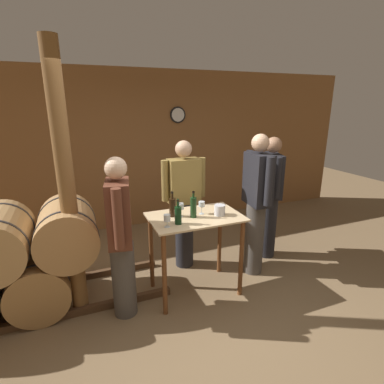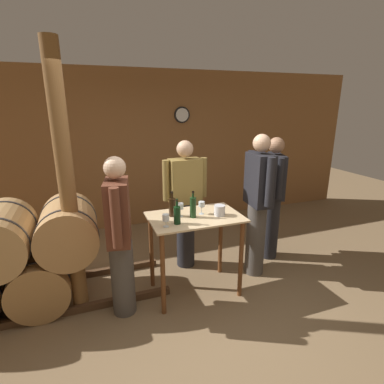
{
  "view_description": "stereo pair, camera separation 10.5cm",
  "coord_description": "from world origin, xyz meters",
  "px_view_note": "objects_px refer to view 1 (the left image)",
  "views": [
    {
      "loc": [
        -1.11,
        -2.33,
        2.14
      ],
      "look_at": [
        0.07,
        0.63,
        1.19
      ],
      "focal_mm": 28.0,
      "sensor_mm": 36.0,
      "label": 1
    },
    {
      "loc": [
        -1.01,
        -2.36,
        2.14
      ],
      "look_at": [
        0.07,
        0.63,
        1.19
      ],
      "focal_mm": 28.0,
      "sensor_mm": 36.0,
      "label": 2
    }
  ],
  "objects_px": {
    "person_visitor_bearded": "(256,202)",
    "person_visitor_near_door": "(270,196)",
    "wine_glass_near_left": "(167,218)",
    "wooden_post": "(67,189)",
    "wine_bottle_left": "(172,207)",
    "wine_bottle_far_left": "(178,215)",
    "ice_bucket": "(220,210)",
    "wine_glass_near_center": "(181,207)",
    "wine_glass_near_right": "(202,205)",
    "person_host": "(121,236)",
    "wine_bottle_center": "(193,207)",
    "person_visitor_with_scarf": "(184,202)"
  },
  "relations": [
    {
      "from": "wooden_post",
      "to": "ice_bucket",
      "type": "height_order",
      "value": "wooden_post"
    },
    {
      "from": "person_host",
      "to": "person_visitor_near_door",
      "type": "bearing_deg",
      "value": 13.55
    },
    {
      "from": "person_host",
      "to": "person_visitor_with_scarf",
      "type": "height_order",
      "value": "person_visitor_with_scarf"
    },
    {
      "from": "ice_bucket",
      "to": "wine_glass_near_right",
      "type": "bearing_deg",
      "value": 148.55
    },
    {
      "from": "ice_bucket",
      "to": "wine_bottle_far_left",
      "type": "bearing_deg",
      "value": -171.94
    },
    {
      "from": "wooden_post",
      "to": "person_visitor_bearded",
      "type": "height_order",
      "value": "wooden_post"
    },
    {
      "from": "wine_bottle_left",
      "to": "wine_glass_near_left",
      "type": "xyz_separation_m",
      "value": [
        -0.14,
        -0.26,
        -0.02
      ]
    },
    {
      "from": "wooden_post",
      "to": "wine_glass_near_center",
      "type": "xyz_separation_m",
      "value": [
        1.12,
        -0.1,
        -0.29
      ]
    },
    {
      "from": "wine_glass_near_center",
      "to": "ice_bucket",
      "type": "bearing_deg",
      "value": -15.14
    },
    {
      "from": "person_visitor_bearded",
      "to": "wooden_post",
      "type": "bearing_deg",
      "value": 179.09
    },
    {
      "from": "wine_bottle_left",
      "to": "person_host",
      "type": "bearing_deg",
      "value": -163.15
    },
    {
      "from": "wine_bottle_far_left",
      "to": "wine_glass_near_center",
      "type": "distance_m",
      "value": 0.21
    },
    {
      "from": "wine_bottle_far_left",
      "to": "wine_glass_near_right",
      "type": "relative_size",
      "value": 1.84
    },
    {
      "from": "wine_glass_near_left",
      "to": "person_visitor_near_door",
      "type": "distance_m",
      "value": 1.78
    },
    {
      "from": "wine_bottle_left",
      "to": "wine_bottle_center",
      "type": "relative_size",
      "value": 0.96
    },
    {
      "from": "wine_glass_near_center",
      "to": "person_host",
      "type": "relative_size",
      "value": 0.09
    },
    {
      "from": "wine_bottle_left",
      "to": "person_visitor_near_door",
      "type": "bearing_deg",
      "value": 12.23
    },
    {
      "from": "person_visitor_bearded",
      "to": "person_visitor_near_door",
      "type": "distance_m",
      "value": 0.53
    },
    {
      "from": "wine_glass_near_center",
      "to": "wine_bottle_left",
      "type": "bearing_deg",
      "value": 151.95
    },
    {
      "from": "wine_glass_near_left",
      "to": "person_visitor_bearded",
      "type": "bearing_deg",
      "value": 13.03
    },
    {
      "from": "person_visitor_with_scarf",
      "to": "person_visitor_near_door",
      "type": "bearing_deg",
      "value": -8.86
    },
    {
      "from": "wine_bottle_left",
      "to": "person_visitor_with_scarf",
      "type": "height_order",
      "value": "person_visitor_with_scarf"
    },
    {
      "from": "wooden_post",
      "to": "person_host",
      "type": "xyz_separation_m",
      "value": [
        0.44,
        -0.24,
        -0.47
      ]
    },
    {
      "from": "wine_bottle_left",
      "to": "ice_bucket",
      "type": "bearing_deg",
      "value": -17.34
    },
    {
      "from": "person_visitor_near_door",
      "to": "wine_glass_near_left",
      "type": "bearing_deg",
      "value": -160.43
    },
    {
      "from": "wooden_post",
      "to": "person_visitor_bearded",
      "type": "relative_size",
      "value": 1.5
    },
    {
      "from": "wine_bottle_left",
      "to": "person_visitor_bearded",
      "type": "xyz_separation_m",
      "value": [
        1.1,
        0.03,
        -0.1
      ]
    },
    {
      "from": "wine_bottle_center",
      "to": "person_visitor_with_scarf",
      "type": "distance_m",
      "value": 0.66
    },
    {
      "from": "wine_bottle_center",
      "to": "wine_glass_near_center",
      "type": "bearing_deg",
      "value": 150.55
    },
    {
      "from": "wine_bottle_center",
      "to": "person_host",
      "type": "distance_m",
      "value": 0.82
    },
    {
      "from": "wine_glass_near_right",
      "to": "person_visitor_near_door",
      "type": "height_order",
      "value": "person_visitor_near_door"
    },
    {
      "from": "wine_glass_near_right",
      "to": "person_visitor_bearded",
      "type": "relative_size",
      "value": 0.08
    },
    {
      "from": "wine_bottle_far_left",
      "to": "ice_bucket",
      "type": "height_order",
      "value": "wine_bottle_far_left"
    },
    {
      "from": "wine_bottle_left",
      "to": "person_visitor_bearded",
      "type": "height_order",
      "value": "person_visitor_bearded"
    },
    {
      "from": "person_visitor_bearded",
      "to": "wine_bottle_far_left",
      "type": "bearing_deg",
      "value": -167.19
    },
    {
      "from": "wooden_post",
      "to": "person_visitor_near_door",
      "type": "xyz_separation_m",
      "value": [
        2.57,
        0.27,
        -0.44
      ]
    },
    {
      "from": "person_host",
      "to": "person_visitor_bearded",
      "type": "bearing_deg",
      "value": 6.92
    },
    {
      "from": "wooden_post",
      "to": "wine_bottle_far_left",
      "type": "distance_m",
      "value": 1.11
    },
    {
      "from": "wine_bottle_far_left",
      "to": "person_visitor_bearded",
      "type": "relative_size",
      "value": 0.15
    },
    {
      "from": "wine_glass_near_left",
      "to": "wine_glass_near_center",
      "type": "xyz_separation_m",
      "value": [
        0.22,
        0.22,
        0.02
      ]
    },
    {
      "from": "wine_bottle_far_left",
      "to": "wine_glass_near_center",
      "type": "bearing_deg",
      "value": 63.39
    },
    {
      "from": "ice_bucket",
      "to": "person_host",
      "type": "bearing_deg",
      "value": -178.68
    },
    {
      "from": "wine_glass_near_right",
      "to": "person_visitor_near_door",
      "type": "xyz_separation_m",
      "value": [
        1.2,
        0.38,
        -0.14
      ]
    },
    {
      "from": "wine_glass_near_left",
      "to": "person_visitor_near_door",
      "type": "xyz_separation_m",
      "value": [
        1.67,
        0.59,
        -0.13
      ]
    },
    {
      "from": "person_visitor_bearded",
      "to": "person_visitor_near_door",
      "type": "height_order",
      "value": "person_visitor_bearded"
    },
    {
      "from": "wooden_post",
      "to": "wine_glass_near_center",
      "type": "relative_size",
      "value": 17.66
    },
    {
      "from": "wine_glass_near_left",
      "to": "wine_bottle_left",
      "type": "bearing_deg",
      "value": 61.41
    },
    {
      "from": "wooden_post",
      "to": "wine_bottle_left",
      "type": "height_order",
      "value": "wooden_post"
    },
    {
      "from": "wine_bottle_far_left",
      "to": "person_visitor_bearded",
      "type": "height_order",
      "value": "person_visitor_bearded"
    },
    {
      "from": "person_visitor_bearded",
      "to": "person_visitor_near_door",
      "type": "xyz_separation_m",
      "value": [
        0.43,
        0.31,
        -0.05
      ]
    }
  ]
}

